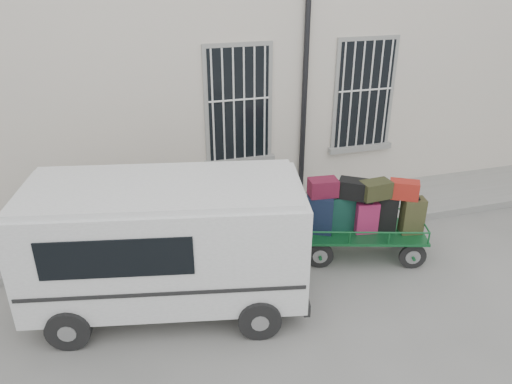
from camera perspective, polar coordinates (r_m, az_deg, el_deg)
The scene contains 5 objects.
ground at distance 8.40m, azimuth 6.08°, elevation -10.38°, with size 80.00×80.00×0.00m, color slate.
building at distance 12.20m, azimuth -3.25°, elevation 16.56°, with size 24.00×5.15×6.00m.
sidewalk at distance 10.10m, azimuth 1.47°, elevation -3.01°, with size 24.00×1.70×0.15m, color gray.
luggage_cart at distance 8.78m, azimuth 12.07°, elevation -2.49°, with size 2.46×1.49×1.50m.
van at distance 7.39m, azimuth -10.34°, elevation -5.32°, with size 4.30×2.47×2.04m.
Camera 1 is at (-2.73, -6.23, 4.92)m, focal length 35.00 mm.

